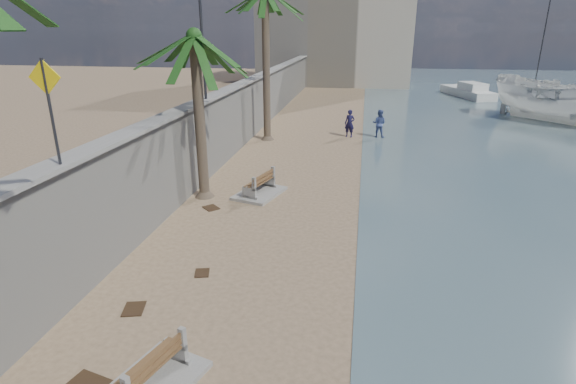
{
  "coord_description": "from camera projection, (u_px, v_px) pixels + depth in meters",
  "views": [
    {
      "loc": [
        1.94,
        -7.59,
        6.62
      ],
      "look_at": [
        -0.5,
        7.0,
        1.2
      ],
      "focal_mm": 28.0,
      "sensor_mm": 36.0,
      "label": 1
    }
  ],
  "objects": [
    {
      "name": "ground_plane",
      "position": [
        257.0,
        357.0,
        9.61
      ],
      "size": [
        140.0,
        140.0,
        0.0
      ],
      "primitive_type": "plane",
      "color": "#8F7458"
    },
    {
      "name": "end_building",
      "position": [
        336.0,
        25.0,
        55.66
      ],
      "size": [
        18.0,
        12.0,
        14.0
      ],
      "primitive_type": "cube",
      "color": "#B7AA93",
      "rests_on": "ground_plane"
    },
    {
      "name": "bench_near",
      "position": [
        150.0,
        372.0,
        8.65
      ],
      "size": [
        1.97,
        2.41,
        0.87
      ],
      "color": "gray",
      "rests_on": "ground_plane"
    },
    {
      "name": "person_a",
      "position": [
        350.0,
        121.0,
        28.62
      ],
      "size": [
        0.82,
        0.65,
        2.0
      ],
      "primitive_type": "imported",
      "rotation": [
        0.0,
        0.0,
        -0.25
      ],
      "color": "#161437",
      "rests_on": "ground_plane"
    },
    {
      "name": "sailboat_west",
      "position": [
        533.0,
        91.0,
        47.47
      ],
      "size": [
        7.34,
        6.26,
        11.09
      ],
      "color": "silver",
      "rests_on": "bay_water"
    },
    {
      "name": "streetlight",
      "position": [
        202.0,
        27.0,
        19.22
      ],
      "size": [
        0.28,
        0.28,
        5.12
      ],
      "color": "#2D2D33",
      "rests_on": "wall_cap"
    },
    {
      "name": "debris_d",
      "position": [
        202.0,
        273.0,
        12.86
      ],
      "size": [
        0.52,
        0.59,
        0.03
      ],
      "primitive_type": "cube",
      "rotation": [
        0.0,
        0.0,
        1.84
      ],
      "color": "#382616",
      "rests_on": "ground_plane"
    },
    {
      "name": "person_b",
      "position": [
        379.0,
        122.0,
        28.57
      ],
      "size": [
        1.11,
        0.96,
        1.95
      ],
      "primitive_type": "imported",
      "rotation": [
        0.0,
        0.0,
        2.87
      ],
      "color": "#485895",
      "rests_on": "ground_plane"
    },
    {
      "name": "debris_b",
      "position": [
        134.0,
        309.0,
        11.22
      ],
      "size": [
        0.64,
        0.73,
        0.03
      ],
      "primitive_type": "cube",
      "rotation": [
        0.0,
        0.0,
        4.96
      ],
      "color": "#382616",
      "rests_on": "ground_plane"
    },
    {
      "name": "yacht_far",
      "position": [
        467.0,
        93.0,
        45.86
      ],
      "size": [
        4.34,
        7.98,
        1.5
      ],
      "primitive_type": null,
      "rotation": [
        0.0,
        0.0,
        1.87
      ],
      "color": "silver",
      "rests_on": "bay_water"
    },
    {
      "name": "wall_cap",
      "position": [
        248.0,
        81.0,
        27.71
      ],
      "size": [
        0.8,
        70.0,
        0.12
      ],
      "primitive_type": "cube",
      "color": "gray",
      "rests_on": "seawall"
    },
    {
      "name": "debris_c",
      "position": [
        211.0,
        208.0,
        17.51
      ],
      "size": [
        0.78,
        0.78,
        0.03
      ],
      "primitive_type": "cube",
      "rotation": [
        0.0,
        0.0,
        5.51
      ],
      "color": "#382616",
      "rests_on": "ground_plane"
    },
    {
      "name": "seawall",
      "position": [
        249.0,
        110.0,
        28.33
      ],
      "size": [
        0.45,
        70.0,
        3.5
      ],
      "primitive_type": "cube",
      "color": "gray",
      "rests_on": "ground_plane"
    },
    {
      "name": "bench_far",
      "position": [
        259.0,
        185.0,
        18.8
      ],
      "size": [
        2.11,
        2.6,
        0.95
      ],
      "color": "gray",
      "rests_on": "ground_plane"
    },
    {
      "name": "pedestrian_sign",
      "position": [
        48.0,
        98.0,
        10.0
      ],
      "size": [
        0.78,
        0.07,
        2.4
      ],
      "color": "#2D2D33",
      "rests_on": "wall_cap"
    },
    {
      "name": "boat_cruiser",
      "position": [
        561.0,
        97.0,
        32.71
      ],
      "size": [
        5.52,
        5.52,
        4.52
      ],
      "primitive_type": "imported",
      "rotation": [
        0.0,
        0.0,
        0.77
      ],
      "color": "silver",
      "rests_on": "bay_water"
    },
    {
      "name": "palm_mid",
      "position": [
        194.0,
        38.0,
        16.57
      ],
      "size": [
        5.0,
        5.0,
        7.25
      ],
      "color": "brown",
      "rests_on": "ground_plane"
    }
  ]
}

